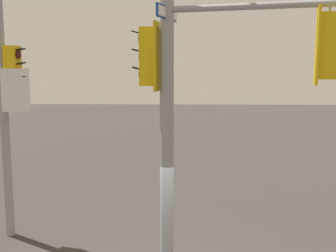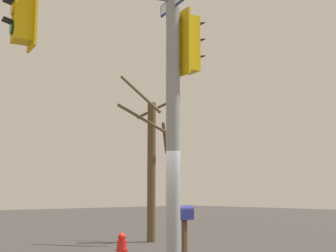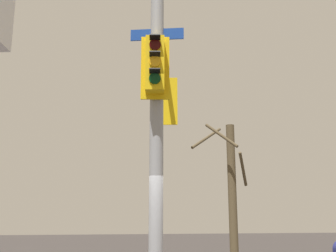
% 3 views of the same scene
% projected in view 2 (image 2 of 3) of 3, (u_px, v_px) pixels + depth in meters
% --- Properties ---
extents(main_signal_pole_assembly, '(4.10, 4.78, 9.12)m').
position_uv_depth(main_signal_pole_assembly, '(154.00, 21.00, 9.11)').
color(main_signal_pole_assembly, gray).
rests_on(main_signal_pole_assembly, ground).
extents(fire_hydrant, '(0.38, 0.24, 0.73)m').
position_uv_depth(fire_hydrant, '(122.00, 249.00, 12.10)').
color(fire_hydrant, red).
rests_on(fire_hydrant, ground).
extents(mailbox, '(0.26, 0.45, 1.41)m').
position_uv_depth(mailbox, '(184.00, 217.00, 12.21)').
color(mailbox, '#4C3823').
rests_on(mailbox, ground).
extents(bare_tree_across_street, '(2.29, 2.31, 5.94)m').
position_uv_depth(bare_tree_across_street, '(151.00, 162.00, 17.46)').
color(bare_tree_across_street, brown).
rests_on(bare_tree_across_street, ground).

